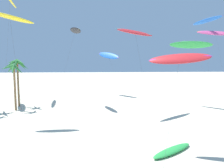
# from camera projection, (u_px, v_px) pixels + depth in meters

# --- Properties ---
(palm_tree_2) EXTENTS (4.35, 4.28, 8.61)m
(palm_tree_2) POSITION_uv_depth(u_px,v_px,m) (17.00, 67.00, 41.09)
(palm_tree_2) COLOR brown
(palm_tree_2) RESTS_ON ground
(palm_tree_4) EXTENTS (3.62, 3.41, 7.83)m
(palm_tree_4) POSITION_uv_depth(u_px,v_px,m) (14.00, 73.00, 37.79)
(palm_tree_4) COLOR olive
(palm_tree_4) RESTS_ON ground
(flying_kite_2) EXTENTS (1.80, 9.04, 22.09)m
(flying_kite_2) POSITION_uv_depth(u_px,v_px,m) (10.00, 0.00, 46.81)
(flying_kite_2) COLOR yellow
(flying_kite_2) RESTS_ON ground
(flying_kite_3) EXTENTS (5.76, 10.22, 10.73)m
(flying_kite_3) POSITION_uv_depth(u_px,v_px,m) (108.00, 55.00, 53.97)
(flying_kite_3) COLOR blue
(flying_kite_3) RESTS_ON ground
(flying_kite_4) EXTENTS (5.94, 7.28, 9.42)m
(flying_kite_4) POSITION_uv_depth(u_px,v_px,m) (179.00, 59.00, 20.55)
(flying_kite_4) COLOR red
(flying_kite_4) RESTS_ON ground
(flying_kite_5) EXTENTS (6.35, 11.80, 11.99)m
(flying_kite_5) POSITION_uv_depth(u_px,v_px,m) (190.00, 45.00, 40.67)
(flying_kite_5) COLOR green
(flying_kite_5) RESTS_ON ground
(flying_kite_6) EXTENTS (4.53, 11.56, 14.42)m
(flying_kite_6) POSITION_uv_depth(u_px,v_px,m) (75.00, 31.00, 40.94)
(flying_kite_6) COLOR black
(flying_kite_6) RESTS_ON ground
(flying_kite_7) EXTENTS (7.99, 7.47, 15.30)m
(flying_kite_7) POSITION_uv_depth(u_px,v_px,m) (216.00, 33.00, 50.66)
(flying_kite_7) COLOR #EA5193
(flying_kite_7) RESTS_ON ground
(flying_kite_8) EXTENTS (5.58, 13.16, 18.14)m
(flying_kite_8) POSITION_uv_depth(u_px,v_px,m) (207.00, 21.00, 51.10)
(flying_kite_8) COLOR blue
(flying_kite_8) RESTS_ON ground
(flying_kite_9) EXTENTS (6.68, 7.70, 15.06)m
(flying_kite_9) POSITION_uv_depth(u_px,v_px,m) (10.00, 17.00, 29.15)
(flying_kite_9) COLOR yellow
(flying_kite_9) RESTS_ON ground
(flying_kite_11) EXTENTS (7.16, 10.59, 13.45)m
(flying_kite_11) POSITION_uv_depth(u_px,v_px,m) (135.00, 32.00, 35.46)
(flying_kite_11) COLOR red
(flying_kite_11) RESTS_ON ground
(grounded_kite_1) EXTENTS (4.99, 4.13, 0.39)m
(grounded_kite_1) POSITION_uv_depth(u_px,v_px,m) (172.00, 150.00, 21.17)
(grounded_kite_1) COLOR green
(grounded_kite_1) RESTS_ON ground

